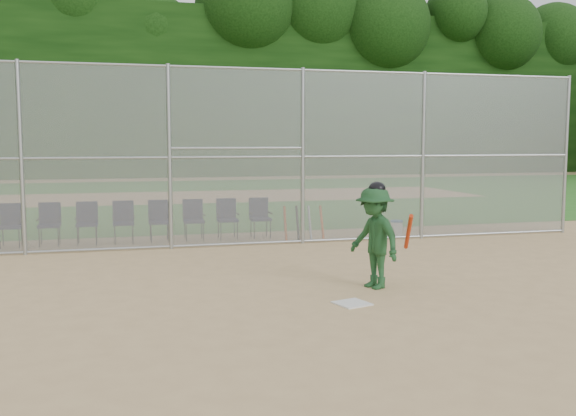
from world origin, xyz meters
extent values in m
plane|color=tan|center=(0.00, 0.00, 0.00)|extent=(100.00, 100.00, 0.00)
plane|color=#27671E|center=(0.00, 18.00, 0.01)|extent=(100.00, 100.00, 0.00)
plane|color=tan|center=(0.00, 18.00, 0.01)|extent=(24.00, 24.00, 0.00)
cube|color=gray|center=(0.00, 5.00, 2.00)|extent=(16.00, 0.02, 4.00)
cylinder|color=#9EA3A8|center=(8.00, 5.00, 2.00)|extent=(0.09, 0.09, 4.00)
cylinder|color=#9EA3A8|center=(0.00, 5.00, 3.95)|extent=(16.00, 0.05, 0.05)
cube|color=black|center=(0.00, 35.00, 5.50)|extent=(80.00, 5.00, 11.00)
cube|color=silver|center=(0.17, -0.53, 0.01)|extent=(0.56, 0.56, 0.02)
imported|color=#1C4623|center=(0.87, 0.36, 0.82)|extent=(0.91, 1.19, 1.63)
ellipsoid|color=black|center=(0.87, 0.36, 1.60)|extent=(0.27, 0.30, 0.23)
cylinder|color=red|center=(1.27, -0.04, 0.95)|extent=(0.28, 0.65, 0.63)
cylinder|color=white|center=(3.59, 5.53, 0.17)|extent=(0.29, 0.29, 0.35)
cylinder|color=#2762AC|center=(3.59, 5.53, 0.37)|extent=(0.31, 0.31, 0.05)
cylinder|color=#D84C14|center=(0.66, 5.30, 0.42)|extent=(0.06, 0.26, 0.84)
cylinder|color=black|center=(0.96, 5.30, 0.42)|extent=(0.06, 0.29, 0.83)
cylinder|color=#B2B2B7|center=(1.26, 5.30, 0.41)|extent=(0.06, 0.32, 0.83)
cylinder|color=#D84C14|center=(1.56, 5.30, 0.41)|extent=(0.06, 0.34, 0.82)
camera|label=1|loc=(-3.03, -9.11, 2.36)|focal=40.00mm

